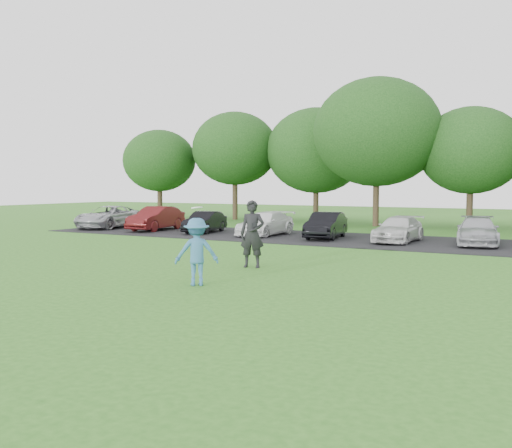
{
  "coord_description": "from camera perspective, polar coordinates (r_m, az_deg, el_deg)",
  "views": [
    {
      "loc": [
        8.06,
        -11.02,
        2.46
      ],
      "look_at": [
        0.0,
        3.5,
        1.3
      ],
      "focal_mm": 40.0,
      "sensor_mm": 36.0,
      "label": 1
    }
  ],
  "objects": [
    {
      "name": "tree_row",
      "position": [
        34.49,
        18.2,
        7.87
      ],
      "size": [
        42.39,
        9.85,
        8.64
      ],
      "color": "#38281C",
      "rests_on": "ground"
    },
    {
      "name": "ground",
      "position": [
        13.87,
        -7.08,
        -6.25
      ],
      "size": [
        100.0,
        100.0,
        0.0
      ],
      "primitive_type": "plane",
      "color": "#2D681D",
      "rests_on": "ground"
    },
    {
      "name": "parked_cars",
      "position": [
        25.6,
        8.38,
        -0.18
      ],
      "size": [
        31.12,
        4.95,
        1.26
      ],
      "color": "#A5A7AC",
      "rests_on": "parking_lot"
    },
    {
      "name": "parking_lot",
      "position": [
        25.45,
        10.44,
        -1.58
      ],
      "size": [
        32.0,
        6.5,
        0.03
      ],
      "primitive_type": "cube",
      "color": "black",
      "rests_on": "ground"
    },
    {
      "name": "frisbee_player",
      "position": [
        13.92,
        -5.95,
        -2.77
      ],
      "size": [
        1.21,
        1.14,
        1.94
      ],
      "color": "teal",
      "rests_on": "ground"
    },
    {
      "name": "camera_bystander",
      "position": [
        16.81,
        -0.37,
        -1.0
      ],
      "size": [
        0.83,
        0.66,
        1.99
      ],
      "color": "black",
      "rests_on": "ground"
    }
  ]
}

